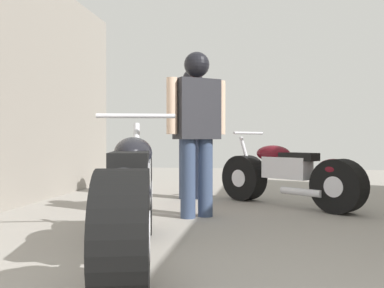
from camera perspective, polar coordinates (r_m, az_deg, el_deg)
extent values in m
plane|color=gray|center=(3.86, 9.57, -11.44)|extent=(15.66, 15.66, 0.00)
cylinder|color=black|center=(3.57, -7.59, -6.98)|extent=(0.41, 0.71, 0.67)
cylinder|color=silver|center=(3.57, -7.59, -6.98)|extent=(0.32, 0.31, 0.25)
cylinder|color=black|center=(2.09, -9.46, -12.46)|extent=(0.41, 0.71, 0.67)
cylinder|color=silver|center=(2.09, -9.46, -12.46)|extent=(0.32, 0.31, 0.25)
cube|color=silver|center=(2.80, -8.28, -5.22)|extent=(0.41, 0.71, 0.29)
ellipsoid|color=black|center=(3.02, -8.04, -1.23)|extent=(0.40, 0.59, 0.23)
cube|color=black|center=(2.60, -8.51, -2.22)|extent=(0.35, 0.54, 0.10)
ellipsoid|color=black|center=(2.10, -9.36, -6.60)|extent=(0.38, 0.51, 0.25)
cylinder|color=silver|center=(3.50, -7.63, -2.00)|extent=(0.12, 0.27, 0.60)
cylinder|color=silver|center=(3.46, -7.67, 3.83)|extent=(0.63, 0.20, 0.04)
cylinder|color=silver|center=(2.55, -12.01, -12.34)|extent=(0.23, 0.58, 0.09)
cylinder|color=black|center=(5.60, 7.14, -4.60)|extent=(0.61, 0.55, 0.59)
cylinder|color=silver|center=(5.60, 7.14, -4.60)|extent=(0.33, 0.33, 0.23)
cylinder|color=black|center=(4.84, 19.40, -5.45)|extent=(0.61, 0.55, 0.59)
cylinder|color=silver|center=(4.84, 19.40, -5.45)|extent=(0.33, 0.33, 0.23)
cube|color=silver|center=(5.17, 12.82, -3.18)|extent=(0.60, 0.54, 0.26)
ellipsoid|color=#5B0F19|center=(5.29, 11.01, -1.29)|extent=(0.53, 0.49, 0.20)
cube|color=black|center=(5.07, 14.38, -1.69)|extent=(0.48, 0.44, 0.09)
ellipsoid|color=#5B0F19|center=(4.84, 18.93, -3.24)|extent=(0.47, 0.44, 0.22)
cylinder|color=silver|center=(5.55, 7.43, -1.76)|extent=(0.21, 0.18, 0.54)
cylinder|color=silver|center=(5.53, 7.73, 1.50)|extent=(0.38, 0.47, 0.03)
cylinder|color=silver|center=(4.94, 14.62, -6.35)|extent=(0.45, 0.38, 0.08)
cylinder|color=#384766|center=(4.37, 1.84, -4.64)|extent=(0.22, 0.22, 0.81)
cylinder|color=#384766|center=(4.29, -0.55, -4.75)|extent=(0.22, 0.22, 0.81)
cube|color=#2D2D33|center=(4.32, 0.65, 4.76)|extent=(0.50, 0.45, 0.62)
cylinder|color=beige|center=(4.45, 3.87, 4.97)|extent=(0.15, 0.15, 0.57)
cylinder|color=beige|center=(4.21, -2.76, 5.23)|extent=(0.15, 0.15, 0.57)
sphere|color=black|center=(4.38, 0.65, 10.56)|extent=(0.22, 0.22, 0.22)
sphere|color=black|center=(4.38, 0.65, 10.78)|extent=(0.26, 0.26, 0.26)
cylinder|color=#2D3851|center=(5.67, -0.97, -3.32)|extent=(0.18, 0.18, 0.83)
cylinder|color=#2D3851|center=(5.66, 1.13, -3.32)|extent=(0.18, 0.18, 0.83)
cube|color=maroon|center=(5.66, 0.08, 4.12)|extent=(0.49, 0.32, 0.64)
cylinder|color=#9E7051|center=(5.67, -2.83, 4.38)|extent=(0.13, 0.13, 0.58)
cylinder|color=#9E7051|center=(5.67, 2.99, 4.38)|extent=(0.13, 0.13, 0.58)
sphere|color=black|center=(5.71, 0.08, 8.70)|extent=(0.23, 0.23, 0.23)
sphere|color=black|center=(5.71, 0.08, 8.87)|extent=(0.27, 0.27, 0.27)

